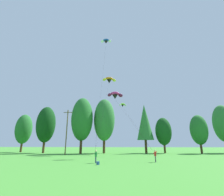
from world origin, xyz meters
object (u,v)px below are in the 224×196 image
parafoil_kite_far_blue_white (106,41)px  kite_flyer_near (96,155)px  parafoil_kite_low_magenta (115,95)px  kite_flyer_mid (155,155)px  parafoil_kite_mid_lime_white (123,105)px  parafoil_kite_high_orange (109,80)px  backpack (98,163)px  utility_pole (67,131)px

parafoil_kite_far_blue_white → kite_flyer_near: bearing=-91.4°
parafoil_kite_far_blue_white → parafoil_kite_low_magenta: size_ratio=2.15×
kite_flyer_near → kite_flyer_mid: bearing=10.2°
kite_flyer_near → parafoil_kite_mid_lime_white: parafoil_kite_mid_lime_white is taller
parafoil_kite_high_orange → backpack: parafoil_kite_high_orange is taller
parafoil_kite_mid_lime_white → backpack: size_ratio=45.14×
kite_flyer_mid → parafoil_kite_low_magenta: parafoil_kite_low_magenta is taller
parafoil_kite_far_blue_white → parafoil_kite_low_magenta: (2.04, -0.02, -13.05)m
parafoil_kite_mid_lime_white → backpack: parafoil_kite_mid_lime_white is taller
kite_flyer_mid → parafoil_kite_high_orange: parafoil_kite_high_orange is taller
parafoil_kite_far_blue_white → kite_flyer_mid: bearing=-44.4°
utility_pole → kite_flyer_mid: utility_pole is taller
parafoil_kite_mid_lime_white → parafoil_kite_far_blue_white: size_ratio=0.73×
parafoil_kite_mid_lime_white → parafoil_kite_low_magenta: (-1.57, -9.38, -0.04)m
kite_flyer_near → kite_flyer_mid: size_ratio=1.00×
kite_flyer_mid → parafoil_kite_far_blue_white: (-8.12, 7.94, 24.39)m
parafoil_kite_mid_lime_white → backpack: 24.19m
parafoil_kite_high_orange → parafoil_kite_low_magenta: size_ratio=1.78×
kite_flyer_near → parafoil_kite_far_blue_white: 26.17m
parafoil_kite_mid_lime_white → parafoil_kite_low_magenta: bearing=-99.5°
kite_flyer_near → kite_flyer_mid: (8.34, 1.50, 0.01)m
kite_flyer_near → parafoil_kite_far_blue_white: bearing=88.6°
kite_flyer_mid → backpack: 8.49m
parafoil_kite_high_orange → parafoil_kite_far_blue_white: (0.03, -10.04, 5.63)m
kite_flyer_near → parafoil_kite_low_magenta: parafoil_kite_low_magenta is taller
parafoil_kite_far_blue_white → backpack: bearing=-88.2°
parafoil_kite_low_magenta → backpack: bearing=-98.5°
utility_pole → parafoil_kite_mid_lime_white: bearing=9.2°
kite_flyer_mid → parafoil_kite_high_orange: (-8.15, 17.98, 18.77)m
utility_pole → parafoil_kite_low_magenta: bearing=-30.2°
utility_pole → backpack: utility_pole is taller
parafoil_kite_high_orange → parafoil_kite_low_magenta: 12.67m
utility_pole → kite_flyer_near: bearing=-58.9°
kite_flyer_near → parafoil_kite_far_blue_white: (0.22, 9.44, 24.40)m
kite_flyer_near → backpack: bearing=-72.5°
kite_flyer_near → parafoil_kite_far_blue_white: size_ratio=0.07×
kite_flyer_mid → parafoil_kite_far_blue_white: parafoil_kite_far_blue_white is taller
kite_flyer_mid → backpack: size_ratio=4.23×
backpack → parafoil_kite_far_blue_white: bearing=-44.0°
kite_flyer_near → parafoil_kite_low_magenta: 14.93m
kite_flyer_mid → parafoil_kite_mid_lime_white: bearing=104.6°
utility_pole → kite_flyer_mid: (18.35, -15.08, -4.64)m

